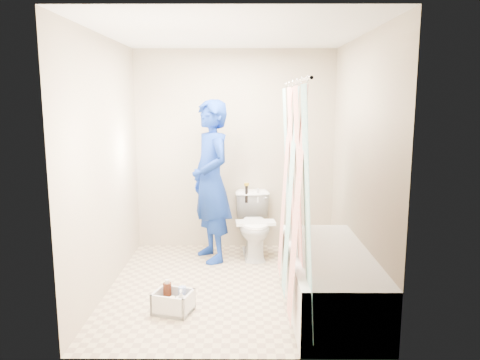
{
  "coord_description": "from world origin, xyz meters",
  "views": [
    {
      "loc": [
        0.09,
        -4.34,
        1.82
      ],
      "look_at": [
        0.07,
        0.28,
        1.01
      ],
      "focal_mm": 35.0,
      "sensor_mm": 36.0,
      "label": 1
    }
  ],
  "objects_px": {
    "cleaning_caddy": "(174,303)",
    "plumber": "(211,181)",
    "bathtub": "(328,277)",
    "toilet": "(254,225)"
  },
  "relations": [
    {
      "from": "cleaning_caddy",
      "to": "bathtub",
      "type": "bearing_deg",
      "value": 23.19
    },
    {
      "from": "bathtub",
      "to": "plumber",
      "type": "bearing_deg",
      "value": 132.18
    },
    {
      "from": "toilet",
      "to": "bathtub",
      "type": "bearing_deg",
      "value": -69.59
    },
    {
      "from": "toilet",
      "to": "cleaning_caddy",
      "type": "height_order",
      "value": "toilet"
    },
    {
      "from": "bathtub",
      "to": "cleaning_caddy",
      "type": "relative_size",
      "value": 4.68
    },
    {
      "from": "toilet",
      "to": "cleaning_caddy",
      "type": "bearing_deg",
      "value": -119.95
    },
    {
      "from": "bathtub",
      "to": "plumber",
      "type": "distance_m",
      "value": 1.77
    },
    {
      "from": "cleaning_caddy",
      "to": "plumber",
      "type": "bearing_deg",
      "value": 97.17
    },
    {
      "from": "bathtub",
      "to": "plumber",
      "type": "height_order",
      "value": "plumber"
    },
    {
      "from": "plumber",
      "to": "toilet",
      "type": "bearing_deg",
      "value": 78.7
    }
  ]
}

